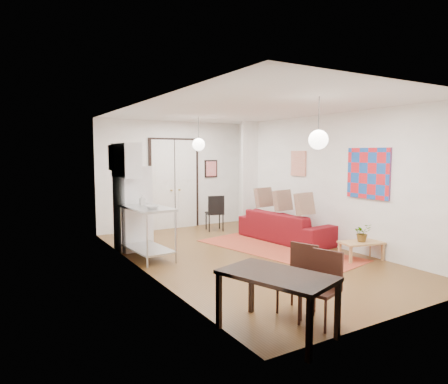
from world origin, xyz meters
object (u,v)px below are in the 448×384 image
sofa (286,226)px  fridge (133,208)px  coffee_table (361,244)px  black_side_chair (213,209)px  dining_chair_near (292,273)px  dining_table (277,280)px  dining_chair_far (315,282)px  kitchen_counter (147,224)px

sofa → fridge: size_ratio=1.33×
coffee_table → black_side_chair: bearing=103.4°
coffee_table → dining_chair_near: bearing=-156.1°
dining_table → dining_chair_far: bearing=2.2°
coffee_table → fridge: 4.69m
coffee_table → dining_table: 3.77m
dining_table → black_side_chair: black_side_chair is taller
sofa → black_side_chair: (-0.81, 2.04, 0.21)m
dining_chair_far → black_side_chair: bearing=144.0°
sofa → kitchen_counter: kitchen_counter is taller
fridge → kitchen_counter: bearing=-97.0°
sofa → black_side_chair: black_side_chair is taller
dining_chair_far → dining_table: bearing=-106.4°
fridge → dining_chair_far: 4.79m
sofa → dining_chair_near: dining_chair_near is taller
sofa → dining_chair_near: 4.19m
coffee_table → black_side_chair: (-0.98, 4.10, 0.24)m
dining_chair_near → black_side_chair: black_side_chair is taller
sofa → dining_chair_far: (-2.60, -3.69, 0.16)m
dining_chair_near → black_side_chair: size_ratio=0.92×
kitchen_counter → dining_table: (0.11, -3.89, -0.05)m
kitchen_counter → fridge: 0.88m
dining_chair_far → black_side_chair: black_side_chair is taller
dining_chair_near → dining_chair_far: size_ratio=1.00×
dining_table → kitchen_counter: bearing=91.7°
sofa → coffee_table: (0.16, -2.06, -0.04)m
kitchen_counter → dining_chair_far: (0.71, -3.86, -0.17)m
coffee_table → black_side_chair: black_side_chair is taller
dining_table → black_side_chair: bearing=67.4°
coffee_table → fridge: bearing=138.5°
sofa → fridge: (-3.32, 1.02, 0.54)m
kitchen_counter → fridge: (-0.00, 0.86, 0.21)m
dining_chair_near → kitchen_counter: bearing=173.1°
fridge → black_side_chair: size_ratio=1.88×
fridge → dining_table: bearing=-95.7°
kitchen_counter → fridge: bearing=85.3°
coffee_table → dining_chair_near: dining_chair_near is taller
fridge → dining_table: size_ratio=1.24×
kitchen_counter → dining_chair_near: 3.53m
sofa → kitchen_counter: size_ratio=1.72×
fridge → dining_chair_near: size_ratio=2.04×
sofa → kitchen_counter: 3.34m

